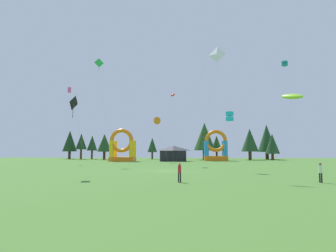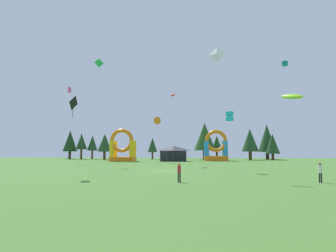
{
  "view_description": "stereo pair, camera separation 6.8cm",
  "coord_description": "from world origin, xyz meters",
  "views": [
    {
      "loc": [
        3.18,
        -37.39,
        2.71
      ],
      "look_at": [
        0.0,
        6.34,
        6.3
      ],
      "focal_mm": 31.01,
      "sensor_mm": 36.0,
      "label": 1
    },
    {
      "loc": [
        3.25,
        -37.38,
        2.71
      ],
      "look_at": [
        0.0,
        6.34,
        6.3
      ],
      "focal_mm": 31.01,
      "sensor_mm": 36.0,
      "label": 2
    }
  ],
  "objects": [
    {
      "name": "festival_tent",
      "position": [
        -0.51,
        30.87,
        1.82
      ],
      "size": [
        6.01,
        3.66,
        3.65
      ],
      "color": "black",
      "rests_on": "ground_plane"
    },
    {
      "name": "tree_row_9",
      "position": [
        25.16,
        41.26,
        4.28
      ],
      "size": [
        3.76,
        3.76,
        6.96
      ],
      "color": "#4C331E",
      "rests_on": "ground_plane"
    },
    {
      "name": "inflatable_orange_dome",
      "position": [
        9.7,
        34.67,
        2.79
      ],
      "size": [
        5.62,
        3.83,
        7.55
      ],
      "color": "orange",
      "rests_on": "ground_plane"
    },
    {
      "name": "kite_cyan_box",
      "position": [
        8.38,
        -0.11,
        6.96
      ],
      "size": [
        1.89,
        2.27,
        7.57
      ],
      "color": "#19B7CC",
      "rests_on": "ground_plane"
    },
    {
      "name": "tree_row_5",
      "position": [
        7.31,
        40.83,
        6.18
      ],
      "size": [
        5.76,
        5.76,
        9.93
      ],
      "color": "#4C331E",
      "rests_on": "ground_plane"
    },
    {
      "name": "inflatable_yellow_castle",
      "position": [
        -12.43,
        29.69,
        2.87
      ],
      "size": [
        5.75,
        3.95,
        7.58
      ],
      "color": "orange",
      "rests_on": "ground_plane"
    },
    {
      "name": "kite_lime_parafoil",
      "position": [
        17.14,
        2.54,
        9.9
      ],
      "size": [
        3.0,
        3.33,
        10.72
      ],
      "color": "#8CD826",
      "rests_on": "ground_plane"
    },
    {
      "name": "tree_row_3",
      "position": [
        -19.93,
        40.49,
        4.56
      ],
      "size": [
        3.87,
        3.87,
        7.03
      ],
      "color": "#4C331E",
      "rests_on": "ground_plane"
    },
    {
      "name": "tree_row_1",
      "position": [
        -27.61,
        43.55,
        4.97
      ],
      "size": [
        3.15,
        3.15,
        7.3
      ],
      "color": "#4C331E",
      "rests_on": "ground_plane"
    },
    {
      "name": "kite_orange_delta",
      "position": [
        -4.09,
        25.55,
        9.07
      ],
      "size": [
        3.78,
        2.63,
        9.95
      ],
      "color": "orange",
      "rests_on": "ground_plane"
    },
    {
      "name": "tree_row_2",
      "position": [
        -24.96,
        45.2,
        4.61
      ],
      "size": [
        3.0,
        3.0,
        6.88
      ],
      "color": "#4C331E",
      "rests_on": "ground_plane"
    },
    {
      "name": "person_far_side",
      "position": [
        2.37,
        -13.01,
        0.96
      ],
      "size": [
        0.33,
        0.33,
        1.61
      ],
      "rotation": [
        0.0,
        0.0,
        0.24
      ],
      "color": "black",
      "rests_on": "ground_plane"
    },
    {
      "name": "kite_pink_box",
      "position": [
        -21.38,
        19.91,
        14.93
      ],
      "size": [
        3.76,
        1.03,
        15.52
      ],
      "color": "#EA599E",
      "rests_on": "ground_plane"
    },
    {
      "name": "kite_green_diamond",
      "position": [
        -13.65,
        14.8,
        18.74
      ],
      "size": [
        3.5,
        1.32,
        19.46
      ],
      "color": "green",
      "rests_on": "ground_plane"
    },
    {
      "name": "tree_row_0",
      "position": [
        -31.99,
        45.96,
        5.24
      ],
      "size": [
        4.15,
        4.15,
        8.36
      ],
      "color": "#4C331E",
      "rests_on": "ground_plane"
    },
    {
      "name": "person_midfield",
      "position": [
        13.97,
        -12.43,
        0.97
      ],
      "size": [
        0.3,
        0.3,
        1.63
      ],
      "rotation": [
        0.0,
        0.0,
        0.07
      ],
      "color": "black",
      "rests_on": "ground_plane"
    },
    {
      "name": "kite_black_diamond",
      "position": [
        -8.91,
        -8.36,
        7.49
      ],
      "size": [
        2.02,
        1.73,
        8.08
      ],
      "color": "black",
      "rests_on": "ground_plane"
    },
    {
      "name": "tree_row_7",
      "position": [
        19.2,
        40.65,
        5.21
      ],
      "size": [
        4.46,
        4.46,
        8.29
      ],
      "color": "#4C331E",
      "rests_on": "ground_plane"
    },
    {
      "name": "kite_white_diamond",
      "position": [
        6.12,
        -7.3,
        12.64
      ],
      "size": [
        2.66,
        5.09,
        13.37
      ],
      "color": "white",
      "rests_on": "ground_plane"
    },
    {
      "name": "ground_plane",
      "position": [
        0.0,
        0.0,
        0.0
      ],
      "size": [
        120.0,
        120.0,
        0.0
      ],
      "primitive_type": "plane",
      "color": "#47752D"
    },
    {
      "name": "kite_teal_box",
      "position": [
        22.66,
        21.82,
        20.12
      ],
      "size": [
        2.19,
        3.4,
        20.66
      ],
      "color": "#0C7F7A",
      "rests_on": "ground_plane"
    },
    {
      "name": "kite_red_parafoil",
      "position": [
        0.29,
        14.47,
        12.6
      ],
      "size": [
        0.97,
        5.27,
        13.12
      ],
      "color": "red",
      "rests_on": "ground_plane"
    },
    {
      "name": "tree_row_6",
      "position": [
        10.75,
        43.32,
        4.48
      ],
      "size": [
        3.0,
        3.0,
        6.6
      ],
      "color": "#4C331E",
      "rests_on": "ground_plane"
    },
    {
      "name": "tree_row_8",
      "position": [
        24.94,
        45.71,
        5.89
      ],
      "size": [
        5.05,
        5.05,
        9.77
      ],
      "color": "#4C331E",
      "rests_on": "ground_plane"
    },
    {
      "name": "tree_row_4",
      "position": [
        -7.35,
        45.27,
        4.05
      ],
      "size": [
        2.79,
        2.79,
        6.17
      ],
      "color": "#4C331E",
      "rests_on": "ground_plane"
    }
  ]
}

